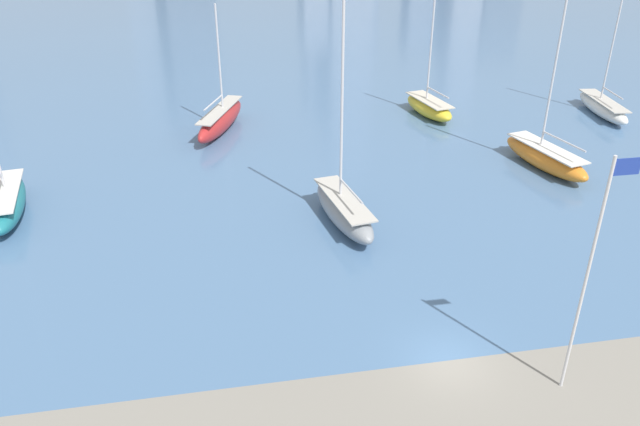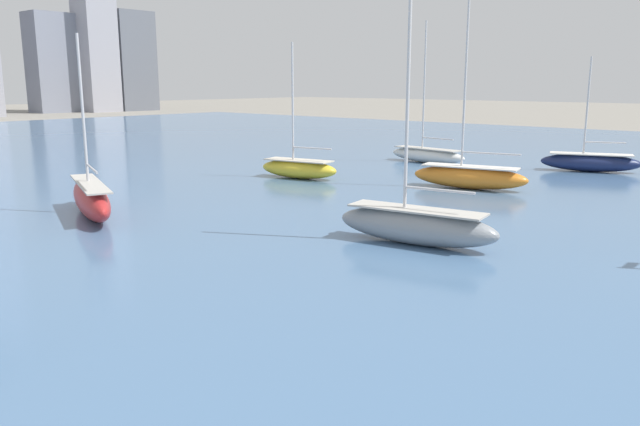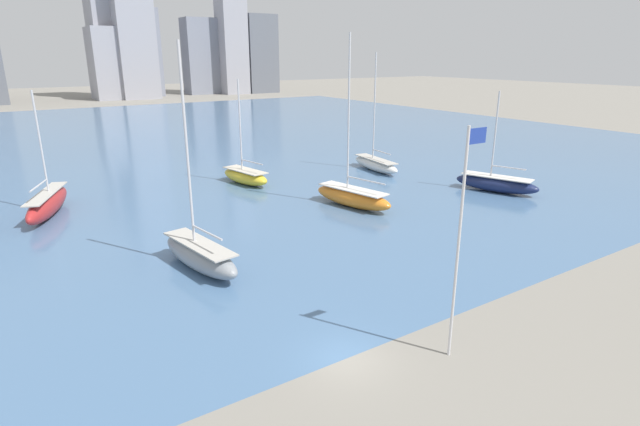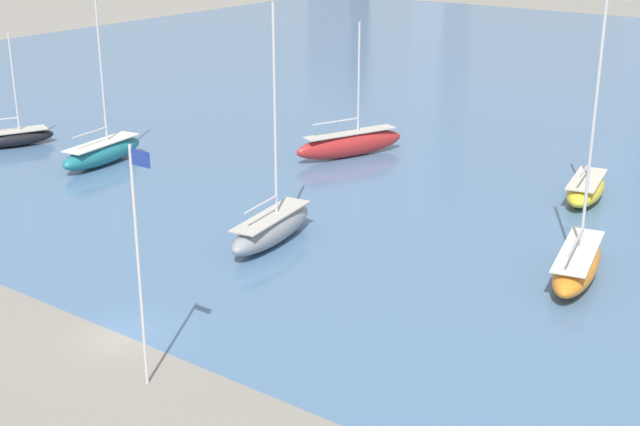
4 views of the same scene
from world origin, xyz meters
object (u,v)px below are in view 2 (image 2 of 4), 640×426
at_px(sailboat_red, 91,198).
at_px(sailboat_white, 427,154).
at_px(sailboat_gray, 416,224).
at_px(sailboat_orange, 469,176).
at_px(sailboat_navy, 590,162).
at_px(sailboat_yellow, 299,168).

relative_size(sailboat_red, sailboat_white, 0.78).
bearing_deg(sailboat_gray, sailboat_orange, 10.27).
xyz_separation_m(sailboat_navy, sailboat_yellow, (-21.43, 18.32, -0.01)).
height_order(sailboat_red, sailboat_orange, sailboat_orange).
relative_size(sailboat_navy, sailboat_red, 0.95).
bearing_deg(sailboat_navy, sailboat_red, 137.74).
height_order(sailboat_gray, sailboat_orange, sailboat_orange).
bearing_deg(sailboat_orange, sailboat_gray, -173.17).
xyz_separation_m(sailboat_gray, sailboat_red, (-7.48, 19.53, 0.08)).
bearing_deg(sailboat_white, sailboat_orange, -130.42).
bearing_deg(sailboat_orange, sailboat_yellow, 96.77).
distance_m(sailboat_orange, sailboat_white, 16.63).
relative_size(sailboat_gray, sailboat_white, 1.04).
xyz_separation_m(sailboat_red, sailboat_yellow, (20.53, 0.90, -0.23)).
distance_m(sailboat_navy, sailboat_white, 16.03).
bearing_deg(sailboat_white, sailboat_yellow, 177.24).
xyz_separation_m(sailboat_white, sailboat_yellow, (-17.12, 2.88, 0.02)).
distance_m(sailboat_gray, sailboat_orange, 19.03).
height_order(sailboat_red, sailboat_yellow, sailboat_yellow).
bearing_deg(sailboat_gray, sailboat_yellow, 48.51).
height_order(sailboat_navy, sailboat_yellow, sailboat_yellow).
height_order(sailboat_navy, sailboat_orange, sailboat_orange).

